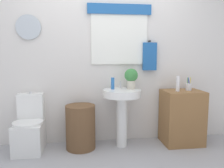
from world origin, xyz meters
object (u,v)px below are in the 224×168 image
Objects in this scene: pedestal_sink at (122,104)px; lotion_bottle at (178,84)px; laundry_hamper at (81,127)px; toothbrush_cup at (189,87)px; wooden_cabinet at (182,117)px; toilet at (30,129)px; potted_plant at (131,77)px; soap_bottle at (113,83)px.

pedestal_sink is 0.83m from lotion_bottle.
laundry_hamper is 3.24× the size of toothbrush_cup.
wooden_cabinet is (1.45, 0.00, 0.08)m from laundry_hamper.
toothbrush_cup is at bearing 1.18° from pedestal_sink.
wooden_cabinet is (0.88, 0.00, -0.22)m from pedestal_sink.
toothbrush_cup reaches higher than wooden_cabinet.
potted_plant reaches higher than toilet.
pedestal_sink is at bearing -156.80° from potted_plant.
soap_bottle reaches higher than toilet.
wooden_cabinet is at bearing 0.00° from pedestal_sink.
soap_bottle is at bearing 0.69° from toilet.
laundry_hamper is (0.67, -0.04, 0.01)m from toilet.
toilet is at bearing 178.31° from pedestal_sink.
soap_bottle is (-1.00, 0.05, 0.50)m from wooden_cabinet.
potted_plant is 0.85m from toothbrush_cup.
potted_plant reaches higher than laundry_hamper.
toilet is 3.59× the size of lotion_bottle.
wooden_cabinet is at bearing -168.13° from toothbrush_cup.
toilet is 1.28m from pedestal_sink.
lotion_bottle is (2.02, -0.08, 0.59)m from toilet.
pedestal_sink reaches higher than toilet.
toothbrush_cup is (0.19, 0.06, -0.05)m from lotion_bottle.
lotion_bottle is at bearing -2.17° from toilet.
pedestal_sink reaches higher than wooden_cabinet.
lotion_bottle reaches higher than toothbrush_cup.
soap_bottle reaches higher than laundry_hamper.
toilet is at bearing 179.01° from wooden_cabinet.
toothbrush_cup reaches higher than toilet.
lotion_bottle reaches higher than laundry_hamper.
pedestal_sink is (0.57, -0.00, 0.30)m from laundry_hamper.
soap_bottle is (0.45, 0.05, 0.58)m from laundry_hamper.
soap_bottle is at bearing -177.80° from potted_plant.
potted_plant reaches higher than wooden_cabinet.
potted_plant reaches higher than toothbrush_cup.
laundry_hamper is 0.64m from pedestal_sink.
laundry_hamper is at bearing -173.64° from soap_bottle.
laundry_hamper is 1.47m from lotion_bottle.
potted_plant is at bearing 175.35° from wooden_cabinet.
pedestal_sink is 1.04× the size of wooden_cabinet.
laundry_hamper is 2.12× the size of potted_plant.
pedestal_sink is 4.94× the size of soap_bottle.
soap_bottle is at bearing 157.38° from pedestal_sink.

